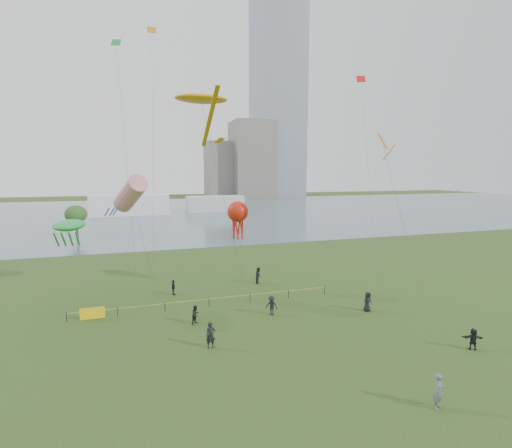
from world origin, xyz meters
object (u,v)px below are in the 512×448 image
object	(u,v)px
fence	(140,308)
kite_octopus	(238,212)
kite_flyer	(439,391)
kite_stingray	(202,99)

from	to	relation	value
fence	kite_octopus	xyz separation A→B (m)	(10.12, 4.42, 7.72)
fence	kite_flyer	xyz separation A→B (m)	(14.92, -18.58, 0.41)
kite_flyer	kite_stingray	bearing A→B (deg)	81.80
kite_octopus	fence	bearing A→B (deg)	-136.17
kite_flyer	kite_stingray	size ratio (longest dim) A/B	0.10
fence	kite_stingray	world-z (taller)	kite_stingray
kite_stingray	kite_octopus	bearing A→B (deg)	29.99
fence	kite_flyer	world-z (taller)	kite_flyer
fence	kite_stingray	xyz separation A→B (m)	(6.32, 3.18, 18.71)
kite_flyer	kite_octopus	distance (m)	24.61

